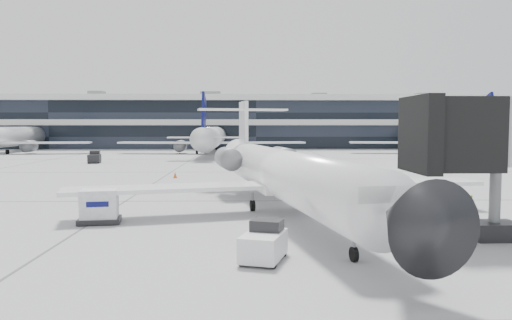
{
  "coord_description": "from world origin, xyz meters",
  "views": [
    {
      "loc": [
        -2.27,
        -32.04,
        4.9
      ],
      "look_at": [
        -1.55,
        0.86,
        2.6
      ],
      "focal_mm": 35.0,
      "sensor_mm": 36.0,
      "label": 1
    }
  ],
  "objects_px": {
    "ramp_worker": "(468,213)",
    "cargo_uld": "(99,207)",
    "regional_jet": "(282,172)",
    "baggage_tug": "(264,243)"
  },
  "relations": [
    {
      "from": "ramp_worker",
      "to": "cargo_uld",
      "type": "relative_size",
      "value": 0.78
    },
    {
      "from": "cargo_uld",
      "to": "regional_jet",
      "type": "bearing_deg",
      "value": 7.02
    },
    {
      "from": "baggage_tug",
      "to": "ramp_worker",
      "type": "bearing_deg",
      "value": 43.16
    },
    {
      "from": "regional_jet",
      "to": "ramp_worker",
      "type": "xyz_separation_m",
      "value": [
        8.22,
        -4.94,
        -1.44
      ]
    },
    {
      "from": "baggage_tug",
      "to": "cargo_uld",
      "type": "height_order",
      "value": "cargo_uld"
    },
    {
      "from": "regional_jet",
      "to": "baggage_tug",
      "type": "height_order",
      "value": "regional_jet"
    },
    {
      "from": "regional_jet",
      "to": "cargo_uld",
      "type": "height_order",
      "value": "regional_jet"
    },
    {
      "from": "ramp_worker",
      "to": "baggage_tug",
      "type": "distance_m",
      "value": 10.68
    },
    {
      "from": "regional_jet",
      "to": "baggage_tug",
      "type": "distance_m",
      "value": 9.87
    },
    {
      "from": "ramp_worker",
      "to": "cargo_uld",
      "type": "bearing_deg",
      "value": -21.16
    }
  ]
}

